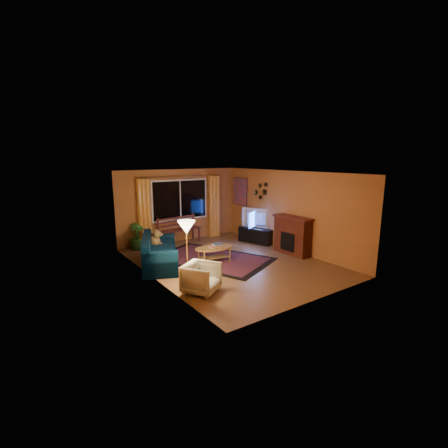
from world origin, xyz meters
TOP-DOWN VIEW (x-y plane):
  - floor at (0.00, 0.00)m, footprint 4.50×6.00m
  - ceiling at (0.00, 0.00)m, footprint 4.50×6.00m
  - wall_back at (0.00, 3.01)m, footprint 4.50×0.02m
  - wall_left at (-2.26, 0.00)m, footprint 0.02×6.00m
  - wall_right at (2.26, 0.00)m, footprint 0.02×6.00m
  - window at (0.00, 2.94)m, footprint 2.00×0.02m
  - curtain_rod at (0.00, 2.90)m, footprint 3.20×0.03m
  - curtain_left at (-1.35, 2.88)m, footprint 0.36×0.36m
  - curtain_right at (1.35, 2.88)m, footprint 0.36×0.36m
  - bench at (-0.21, 2.66)m, footprint 1.62×0.64m
  - potted_plant at (-1.68, 2.75)m, footprint 0.49×0.49m
  - sofa at (-1.73, 0.85)m, footprint 1.62×2.22m
  - dog at (-1.68, 1.31)m, footprint 0.45×0.51m
  - armchair at (-1.73, -1.32)m, footprint 0.94×0.93m
  - floor_lamp at (-1.76, -0.76)m, footprint 0.31×0.31m
  - rug at (-0.26, 0.55)m, footprint 3.23×3.85m
  - coffee_table at (-0.31, 0.34)m, footprint 1.29×1.29m
  - tv_console at (2.00, 1.23)m, footprint 0.74×1.30m
  - television at (2.00, 1.23)m, footprint 0.67×1.10m
  - fireplace at (2.05, -0.40)m, footprint 0.40×1.20m
  - mirror_cluster at (2.21, 1.30)m, footprint 0.06×0.60m
  - painting at (2.22, 2.45)m, footprint 0.04×0.76m

SIDE VIEW (x-z plane):
  - floor at x=0.00m, z-range -0.02..0.00m
  - rug at x=-0.26m, z-range 0.00..0.02m
  - coffee_table at x=-0.31m, z-range 0.00..0.41m
  - bench at x=-0.21m, z-range 0.00..0.47m
  - tv_console at x=2.00m, z-range 0.00..0.51m
  - armchair at x=-1.73m, z-range 0.00..0.72m
  - sofa at x=-1.73m, z-range 0.00..0.83m
  - potted_plant at x=-1.68m, z-range 0.00..0.85m
  - fireplace at x=2.05m, z-range 0.00..1.10m
  - dog at x=-1.68m, z-range 0.41..0.87m
  - floor_lamp at x=-1.76m, z-range 0.00..1.52m
  - television at x=2.00m, z-range 0.51..1.18m
  - curtain_left at x=-1.35m, z-range 0.00..2.24m
  - curtain_right at x=1.35m, z-range 0.00..2.24m
  - wall_back at x=0.00m, z-range 0.00..2.50m
  - wall_left at x=-2.26m, z-range 0.00..2.50m
  - wall_right at x=2.26m, z-range 0.00..2.50m
  - window at x=0.00m, z-range 0.80..2.10m
  - painting at x=2.22m, z-range 1.17..2.13m
  - mirror_cluster at x=2.21m, z-range 1.52..2.08m
  - curtain_rod at x=0.00m, z-range 2.23..2.27m
  - ceiling at x=0.00m, z-range 2.50..2.52m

